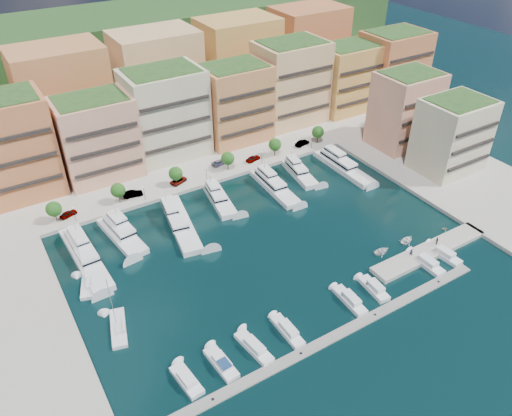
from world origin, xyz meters
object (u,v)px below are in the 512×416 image
object	(u,v)px
tree_3	(228,158)
car_4	(253,158)
lamppost_4	(312,141)
tender_2	(407,240)
tree_2	(176,173)
car_2	(179,180)
cruiser_2	(254,348)
person_0	(411,252)
cruiser_3	(288,331)
yacht_5	(299,171)
car_1	(133,194)
lamppost_1	(144,191)
cruiser_1	(221,363)
cruiser_8	(426,263)
lamppost_0	(74,212)
yacht_0	(84,254)
tree_5	(318,132)
lamppost_3	(262,156)
tree_4	(275,145)
yacht_2	(179,220)
person_1	(437,241)
car_0	(68,214)
cruiser_5	(350,301)
tender_0	(382,251)
tender_3	(444,229)
cruiser_0	(187,380)
yacht_1	(121,233)
sailboat_2	(88,286)
tree_0	(54,209)
yacht_4	(273,185)
cruiser_6	(374,289)
yacht_6	(341,165)
car_5	(302,143)
yacht_3	(219,198)
car_3	(220,162)
cruiser_9	(444,255)

from	to	relation	value
tree_3	car_4	bearing A→B (deg)	4.63
lamppost_4	tender_2	xyz separation A→B (m)	(-7.32, -47.57, -3.41)
tree_2	car_2	distance (m)	3.33
tree_2	cruiser_2	bearing A→B (deg)	-100.38
person_0	cruiser_3	bearing A→B (deg)	70.40
cruiser_3	tender_2	xyz separation A→B (m)	(39.88, 8.22, -0.13)
yacht_5	car_2	world-z (taller)	yacht_5
car_1	person_0	xyz separation A→B (m)	(44.70, -55.64, 0.11)
lamppost_1	cruiser_1	world-z (taller)	lamppost_1
lamppost_1	cruiser_8	distance (m)	71.21
lamppost_0	cruiser_3	bearing A→B (deg)	-66.04
yacht_0	cruiser_3	xyz separation A→B (m)	(26.70, -42.02, -0.66)
tree_5	lamppost_3	world-z (taller)	tree_5
tree_4	lamppost_3	xyz separation A→B (m)	(-6.00, -2.30, -0.92)
yacht_2	cruiser_2	size ratio (longest dim) A/B	2.64
car_1	person_1	bearing A→B (deg)	-127.05
car_0	cruiser_1	bearing A→B (deg)	170.75
tree_4	lamppost_4	distance (m)	12.25
tree_2	tender_2	world-z (taller)	tree_2
yacht_5	cruiser_5	distance (m)	50.76
person_0	tree_5	bearing A→B (deg)	-40.68
cruiser_8	car_1	size ratio (longest dim) A/B	1.74
tender_2	tender_0	bearing A→B (deg)	75.55
car_1	person_0	distance (m)	71.37
yacht_0	tender_3	size ratio (longest dim) A/B	16.98
cruiser_0	lamppost_0	bearing A→B (deg)	93.94
yacht_2	yacht_5	bearing A→B (deg)	5.66
yacht_1	tender_2	world-z (taller)	yacht_1
sailboat_2	tree_0	bearing A→B (deg)	90.29
car_0	cruiser_2	bearing A→B (deg)	176.96
yacht_4	lamppost_3	bearing A→B (deg)	72.73
cruiser_6	cruiser_8	size ratio (longest dim) A/B	0.90
yacht_0	yacht_2	size ratio (longest dim) A/B	1.04
sailboat_2	yacht_6	bearing A→B (deg)	7.94
yacht_2	car_5	size ratio (longest dim) A/B	4.89
lamppost_4	person_0	bearing A→B (deg)	-102.29
yacht_6	cruiser_2	bearing A→B (deg)	-142.40
tender_2	yacht_3	bearing A→B (deg)	24.57
yacht_3	car_3	xyz separation A→B (m)	(8.63, 15.64, 0.55)
lamppost_1	yacht_6	size ratio (longest dim) A/B	0.18
lamppost_3	car_3	world-z (taller)	lamppost_3
tree_4	car_2	size ratio (longest dim) A/B	1.09
car_1	tree_4	bearing A→B (deg)	-81.50
tree_2	car_3	xyz separation A→B (m)	(15.30, 3.86, -2.98)
tree_4	tender_3	world-z (taller)	tree_4
lamppost_1	car_2	world-z (taller)	lamppost_1
cruiser_2	cruiser_9	bearing A→B (deg)	0.01
yacht_0	cruiser_9	bearing A→B (deg)	-31.11
car_4	person_1	distance (m)	57.84
cruiser_8	car_3	xyz separation A→B (m)	(-18.82, 61.96, 1.21)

